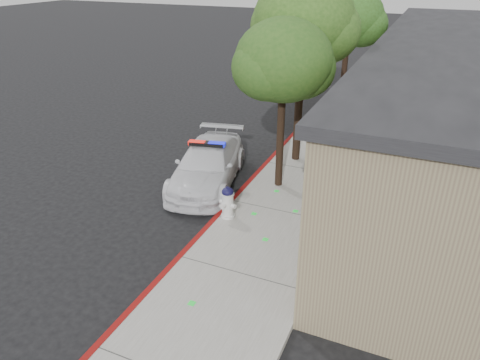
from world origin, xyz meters
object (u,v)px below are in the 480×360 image
object	(u,v)px
police_car	(208,164)
street_tree_mid	(305,24)
street_tree_far	(350,20)
fire_hydrant	(228,202)
street_tree_near	(284,64)

from	to	relation	value
police_car	street_tree_mid	size ratio (longest dim) A/B	0.80
street_tree_mid	street_tree_far	size ratio (longest dim) A/B	1.11
fire_hydrant	street_tree_far	distance (m)	11.14
street_tree_mid	police_car	bearing A→B (deg)	-127.93
fire_hydrant	street_tree_mid	xyz separation A→B (m)	(0.55, 4.62, 4.09)
street_tree_near	street_tree_far	size ratio (longest dim) A/B	0.93
police_car	street_tree_mid	bearing A→B (deg)	39.27
fire_hydrant	street_tree_mid	world-z (taller)	street_tree_mid
street_tree_mid	fire_hydrant	bearing A→B (deg)	-96.78
street_tree_mid	street_tree_far	distance (m)	5.91
police_car	street_tree_far	bearing A→B (deg)	61.33
street_tree_near	street_tree_mid	world-z (taller)	street_tree_mid
police_car	street_tree_near	distance (m)	3.96
street_tree_near	street_tree_far	distance (m)	8.10
fire_hydrant	street_tree_mid	distance (m)	6.20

